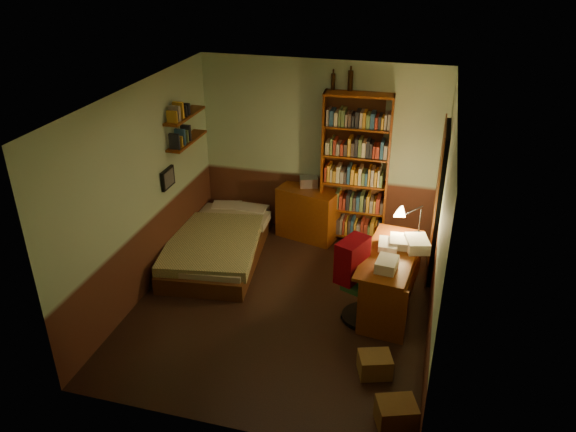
% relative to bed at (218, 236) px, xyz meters
% --- Properties ---
extents(floor, '(3.50, 4.00, 0.02)m').
position_rel_bed_xyz_m(floor, '(1.19, -0.90, -0.32)').
color(floor, black).
rests_on(floor, ground).
extents(ceiling, '(3.50, 4.00, 0.02)m').
position_rel_bed_xyz_m(ceiling, '(1.19, -0.90, 2.30)').
color(ceiling, silver).
rests_on(ceiling, wall_back).
extents(wall_back, '(3.50, 0.02, 2.60)m').
position_rel_bed_xyz_m(wall_back, '(1.19, 1.11, 0.99)').
color(wall_back, '#9DB790').
rests_on(wall_back, ground).
extents(wall_left, '(0.02, 4.00, 2.60)m').
position_rel_bed_xyz_m(wall_left, '(-0.57, -0.90, 0.99)').
color(wall_left, '#9DB790').
rests_on(wall_left, ground).
extents(wall_right, '(0.02, 4.00, 2.60)m').
position_rel_bed_xyz_m(wall_right, '(2.95, -0.90, 0.99)').
color(wall_right, '#9DB790').
rests_on(wall_right, ground).
extents(wall_front, '(3.50, 0.02, 2.60)m').
position_rel_bed_xyz_m(wall_front, '(1.19, -2.91, 0.99)').
color(wall_front, '#9DB790').
rests_on(wall_front, ground).
extents(doorway, '(0.06, 0.90, 2.00)m').
position_rel_bed_xyz_m(doorway, '(2.91, 0.40, 0.69)').
color(doorway, black).
rests_on(doorway, ground).
extents(door_trim, '(0.02, 0.98, 2.08)m').
position_rel_bed_xyz_m(door_trim, '(2.88, 0.40, 0.69)').
color(door_trim, '#45230F').
rests_on(door_trim, ground).
extents(bed, '(1.38, 2.24, 0.63)m').
position_rel_bed_xyz_m(bed, '(0.00, 0.00, 0.00)').
color(bed, olive).
rests_on(bed, ground).
extents(dresser, '(0.95, 0.64, 0.77)m').
position_rel_bed_xyz_m(dresser, '(1.08, 0.87, 0.07)').
color(dresser, '#6B2F0D').
rests_on(dresser, ground).
extents(mini_stereo, '(0.31, 0.27, 0.14)m').
position_rel_bed_xyz_m(mini_stereo, '(1.06, 0.99, 0.53)').
color(mini_stereo, '#B2B2B7').
rests_on(mini_stereo, dresser).
extents(bookshelf, '(0.96, 0.36, 2.21)m').
position_rel_bed_xyz_m(bookshelf, '(1.73, 0.95, 0.79)').
color(bookshelf, '#6B2F0D').
rests_on(bookshelf, ground).
extents(bottle_left, '(0.07, 0.07, 0.21)m').
position_rel_bed_xyz_m(bottle_left, '(1.35, 1.06, 2.00)').
color(bottle_left, black).
rests_on(bottle_left, bookshelf).
extents(bottle_right, '(0.09, 0.09, 0.27)m').
position_rel_bed_xyz_m(bottle_right, '(1.59, 1.06, 2.03)').
color(bottle_right, black).
rests_on(bottle_right, bookshelf).
extents(desk, '(0.71, 1.44, 0.74)m').
position_rel_bed_xyz_m(desk, '(2.42, -0.57, 0.06)').
color(desk, '#6B2F0D').
rests_on(desk, ground).
extents(paper_stack, '(0.33, 0.40, 0.14)m').
position_rel_bed_xyz_m(paper_stack, '(2.71, -0.40, 0.50)').
color(paper_stack, silver).
rests_on(paper_stack, desk).
extents(desk_lamp, '(0.23, 0.23, 0.65)m').
position_rel_bed_xyz_m(desk_lamp, '(2.71, -0.03, 0.75)').
color(desk_lamp, black).
rests_on(desk_lamp, desk).
extents(office_chair, '(0.60, 0.57, 0.96)m').
position_rel_bed_xyz_m(office_chair, '(2.20, -0.93, 0.16)').
color(office_chair, '#265327').
rests_on(office_chair, ground).
extents(red_jacket, '(0.33, 0.47, 0.51)m').
position_rel_bed_xyz_m(red_jacket, '(2.06, -0.72, 0.90)').
color(red_jacket, maroon).
rests_on(red_jacket, office_chair).
extents(wall_shelf_lower, '(0.20, 0.90, 0.03)m').
position_rel_bed_xyz_m(wall_shelf_lower, '(-0.45, 0.20, 1.29)').
color(wall_shelf_lower, '#6B2F0D').
rests_on(wall_shelf_lower, wall_left).
extents(wall_shelf_upper, '(0.20, 0.90, 0.03)m').
position_rel_bed_xyz_m(wall_shelf_upper, '(-0.45, 0.20, 1.64)').
color(wall_shelf_upper, '#6B2F0D').
rests_on(wall_shelf_upper, wall_left).
extents(framed_picture, '(0.04, 0.32, 0.26)m').
position_rel_bed_xyz_m(framed_picture, '(-0.53, -0.30, 0.94)').
color(framed_picture, black).
rests_on(framed_picture, wall_left).
extents(cardboard_box_a, '(0.43, 0.39, 0.27)m').
position_rel_bed_xyz_m(cardboard_box_a, '(2.72, -2.45, -0.18)').
color(cardboard_box_a, brown).
rests_on(cardboard_box_a, ground).
extents(cardboard_box_b, '(0.40, 0.36, 0.23)m').
position_rel_bed_xyz_m(cardboard_box_b, '(2.44, -1.82, -0.20)').
color(cardboard_box_b, brown).
rests_on(cardboard_box_b, ground).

